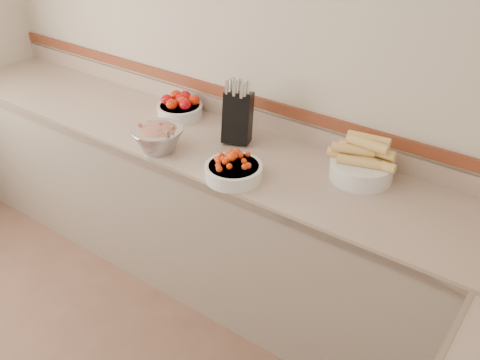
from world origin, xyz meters
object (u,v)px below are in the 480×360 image
Objects in this scene: knife_block at (238,116)px; rhubarb_bowl at (158,137)px; cherry_tomato_bowl at (234,169)px; tomato_bowl at (180,107)px; corn_bowl at (362,163)px.

knife_block reaches higher than rhubarb_bowl.
cherry_tomato_bowl is at bearing -56.98° from knife_block.
rhubarb_bowl reaches higher than cherry_tomato_bowl.
tomato_bowl is 0.95× the size of cherry_tomato_bowl.
knife_block is 1.05× the size of corn_bowl.
cherry_tomato_bowl is 1.04× the size of rhubarb_bowl.
rhubarb_bowl is at bearing -128.74° from knife_block.
cherry_tomato_bowl is (0.21, -0.32, -0.09)m from knife_block.
cherry_tomato_bowl is at bearing 0.59° from rhubarb_bowl.
rhubarb_bowl is (-0.26, -0.33, -0.06)m from knife_block.
tomato_bowl is at bearing 174.19° from knife_block.
rhubarb_bowl is (0.18, -0.37, 0.02)m from tomato_bowl.
corn_bowl reaches higher than cherry_tomato_bowl.
cherry_tomato_bowl is at bearing -29.48° from tomato_bowl.
cherry_tomato_bowl reaches higher than tomato_bowl.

